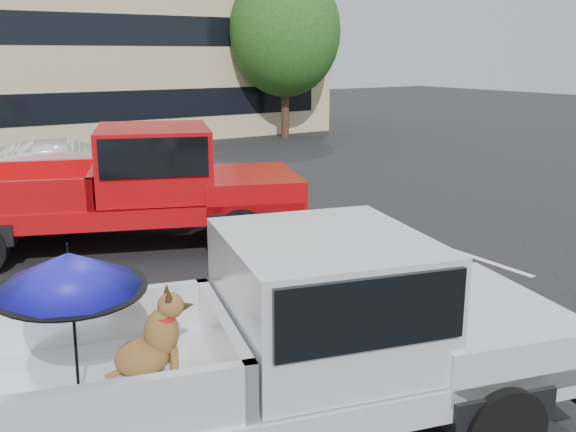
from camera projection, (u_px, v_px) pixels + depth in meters
name	position (u px, v px, depth m)	size (l,w,h in m)	color
ground	(363.00, 307.00, 8.78)	(90.00, 90.00, 0.00)	black
stripe_left	(101.00, 305.00, 8.83)	(0.12, 5.00, 0.01)	silver
stripe_right	(419.00, 239.00, 11.99)	(0.12, 5.00, 0.01)	silver
motel_building	(75.00, 58.00, 26.12)	(20.40, 8.40, 6.30)	tan
tree_right	(285.00, 32.00, 25.51)	(4.46, 4.46, 6.78)	#332114
tree_back	(141.00, 31.00, 30.38)	(4.68, 4.68, 7.11)	#332114
silver_pickup	(298.00, 330.00, 5.53)	(6.00, 3.33, 2.06)	black
red_pickup	(144.00, 182.00, 11.27)	(6.87, 4.42, 2.14)	black
silver_sedan	(76.00, 183.00, 12.99)	(1.72, 4.94, 1.63)	silver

